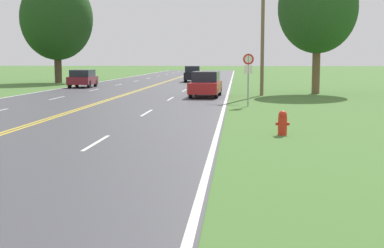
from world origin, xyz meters
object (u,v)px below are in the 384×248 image
at_px(fire_hydrant, 283,123).
at_px(tree_behind_sign, 318,8).
at_px(traffic_sign, 248,66).
at_px(car_maroon_hatchback_approaching, 83,78).
at_px(car_black_van_mid_near, 193,74).
at_px(car_red_sedan_nearest, 206,84).
at_px(tree_left_verge, 57,19).

distance_m(fire_hydrant, tree_behind_sign, 23.10).
xyz_separation_m(traffic_sign, car_maroon_hatchback_approaching, (-14.21, 17.83, -1.28)).
bearing_deg(tree_behind_sign, car_black_van_mid_near, 118.94).
height_order(tree_behind_sign, car_red_sedan_nearest, tree_behind_sign).
xyz_separation_m(traffic_sign, tree_left_verge, (-19.52, 26.95, 4.60)).
relative_size(tree_left_verge, car_black_van_mid_near, 2.48).
bearing_deg(car_black_van_mid_near, traffic_sign, 7.80).
relative_size(tree_left_verge, car_maroon_hatchback_approaching, 3.07).
distance_m(traffic_sign, car_red_sedan_nearest, 7.51).
xyz_separation_m(traffic_sign, car_red_sedan_nearest, (-2.66, 6.91, -1.27)).
relative_size(fire_hydrant, tree_behind_sign, 0.09).
relative_size(car_maroon_hatchback_approaching, car_black_van_mid_near, 0.81).
relative_size(fire_hydrant, tree_left_verge, 0.07).
relative_size(traffic_sign, tree_behind_sign, 0.30).
distance_m(fire_hydrant, traffic_sign, 11.02).
xyz_separation_m(tree_behind_sign, car_maroon_hatchback_approaching, (-19.35, 6.71, -5.33)).
bearing_deg(tree_left_verge, car_red_sedan_nearest, -49.93).
height_order(fire_hydrant, car_black_van_mid_near, car_black_van_mid_near).
distance_m(traffic_sign, car_maroon_hatchback_approaching, 22.84).
bearing_deg(car_red_sedan_nearest, traffic_sign, 23.48).
relative_size(fire_hydrant, car_red_sedan_nearest, 0.17).
bearing_deg(car_maroon_hatchback_approaching, tree_behind_sign, -109.87).
distance_m(fire_hydrant, car_black_van_mid_near, 41.65).
height_order(traffic_sign, tree_left_verge, tree_left_verge).
bearing_deg(traffic_sign, car_maroon_hatchback_approaching, 128.54).
bearing_deg(fire_hydrant, tree_behind_sign, 79.12).
xyz_separation_m(fire_hydrant, tree_behind_sign, (4.22, 21.97, 5.75)).
relative_size(car_red_sedan_nearest, car_black_van_mid_near, 1.07).
relative_size(traffic_sign, car_black_van_mid_near, 0.63).
bearing_deg(car_black_van_mid_near, car_red_sedan_nearest, 4.42).
relative_size(tree_left_verge, tree_behind_sign, 1.17).
height_order(fire_hydrant, tree_left_verge, tree_left_verge).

